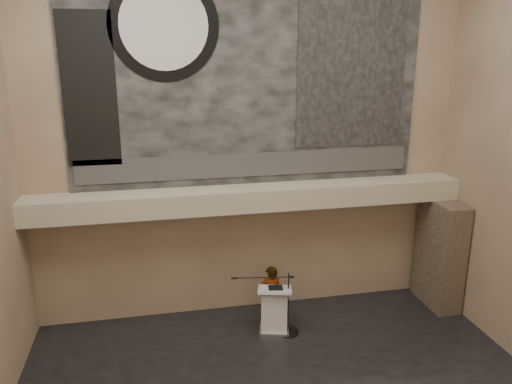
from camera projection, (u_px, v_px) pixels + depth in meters
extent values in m
cube|color=#7E6650|center=(249.00, 139.00, 11.43)|extent=(10.00, 0.02, 8.50)
cube|color=#7E6650|center=(444.00, 313.00, 3.91)|extent=(10.00, 0.02, 8.50)
cube|color=tan|center=(252.00, 198.00, 11.42)|extent=(10.00, 0.80, 0.50)
cylinder|color=#B2893D|center=(183.00, 215.00, 11.13)|extent=(0.04, 0.04, 0.06)
cylinder|color=#B2893D|center=(331.00, 205.00, 11.82)|extent=(0.04, 0.04, 0.06)
cube|color=black|center=(249.00, 74.00, 11.00)|extent=(8.00, 0.05, 5.00)
cube|color=#313131|center=(250.00, 165.00, 11.53)|extent=(7.76, 0.02, 0.55)
cylinder|color=black|center=(164.00, 25.00, 10.33)|extent=(2.30, 0.02, 2.30)
cylinder|color=silver|center=(164.00, 25.00, 10.31)|extent=(1.84, 0.02, 1.84)
cube|color=black|center=(352.00, 68.00, 11.41)|extent=(2.60, 0.02, 3.60)
cube|color=black|center=(89.00, 90.00, 10.38)|extent=(1.10, 0.02, 3.20)
cube|color=#3E3226|center=(440.00, 253.00, 12.36)|extent=(0.60, 1.40, 2.70)
cube|color=silver|center=(274.00, 330.00, 11.41)|extent=(0.76, 0.65, 0.08)
cube|color=silver|center=(274.00, 310.00, 11.26)|extent=(0.66, 0.53, 0.96)
cube|color=silver|center=(275.00, 290.00, 11.10)|extent=(0.85, 0.69, 0.13)
cube|color=black|center=(276.00, 288.00, 11.07)|extent=(0.35, 0.30, 0.04)
cube|color=silver|center=(268.00, 290.00, 11.04)|extent=(0.28, 0.35, 0.00)
imported|color=white|center=(271.00, 295.00, 11.56)|extent=(0.54, 0.35, 1.47)
cylinder|color=black|center=(288.00, 332.00, 11.40)|extent=(0.52, 0.52, 0.02)
cylinder|color=black|center=(288.00, 303.00, 11.20)|extent=(0.03, 0.03, 1.48)
cylinder|color=black|center=(262.00, 278.00, 10.99)|extent=(1.32, 0.23, 0.02)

